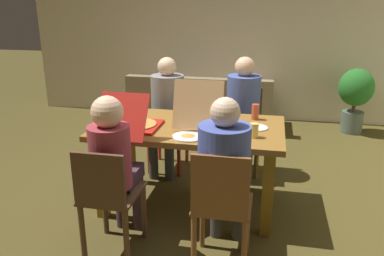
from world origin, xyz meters
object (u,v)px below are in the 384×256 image
at_px(dining_table, 190,138).
at_px(drinking_glass_0, 255,112).
at_px(chair_0, 108,198).
at_px(person_3, 225,167).
at_px(pizza_box_1, 202,118).
at_px(plate_2, 188,136).
at_px(drinking_glass_1, 254,130).
at_px(person_1, 167,106).
at_px(pizza_box_0, 134,124).
at_px(plate_0, 256,128).
at_px(potted_plant, 356,94).
at_px(chair_2, 243,126).
at_px(drinking_glass_2, 133,108).
at_px(chair_1, 170,122).
at_px(couch, 201,107).
at_px(chair_3, 221,206).
at_px(person_0, 114,160).
at_px(person_2, 243,107).
at_px(plate_1, 224,137).

height_order(dining_table, drinking_glass_0, drinking_glass_0).
bearing_deg(chair_0, person_3, 9.93).
xyz_separation_m(pizza_box_1, plate_2, (-0.05, -0.38, -0.05)).
bearing_deg(drinking_glass_1, chair_0, -145.34).
relative_size(person_3, pizza_box_1, 2.34).
xyz_separation_m(chair_0, person_1, (0.00, 1.61, 0.26)).
height_order(pizza_box_0, drinking_glass_0, pizza_box_0).
relative_size(plate_0, potted_plant, 0.22).
bearing_deg(chair_2, drinking_glass_0, -76.52).
bearing_deg(chair_2, drinking_glass_1, -81.59).
distance_m(dining_table, drinking_glass_1, 0.63).
bearing_deg(drinking_glass_2, pizza_box_0, -69.25).
xyz_separation_m(chair_1, drinking_glass_1, (0.98, -1.07, 0.32)).
relative_size(person_1, couch, 0.60).
distance_m(person_3, potted_plant, 3.56).
xyz_separation_m(dining_table, chair_3, (0.40, -0.87, -0.14)).
height_order(dining_table, chair_2, chair_2).
height_order(person_1, drinking_glass_2, person_1).
bearing_deg(pizza_box_1, couch, 100.60).
bearing_deg(person_0, couch, 88.66).
bearing_deg(chair_2, chair_1, -176.35).
distance_m(dining_table, chair_3, 0.97).
distance_m(chair_2, plate_0, 0.95).
relative_size(person_0, couch, 0.58).
bearing_deg(drinking_glass_2, chair_3, -47.96).
distance_m(dining_table, chair_2, 1.02).
distance_m(dining_table, person_1, 0.84).
bearing_deg(person_1, potted_plant, 38.40).
distance_m(chair_0, plate_0, 1.37).
bearing_deg(potted_plant, chair_2, -132.18).
xyz_separation_m(person_1, drinking_glass_2, (-0.21, -0.48, 0.09)).
bearing_deg(chair_0, drinking_glass_1, 34.66).
bearing_deg(person_1, chair_2, 13.43).
distance_m(person_0, person_1, 1.46).
bearing_deg(plate_2, person_3, -50.88).
height_order(dining_table, pizza_box_0, pizza_box_0).
relative_size(person_0, drinking_glass_2, 10.05).
height_order(chair_1, chair_3, chair_1).
bearing_deg(person_2, person_0, -117.91).
bearing_deg(couch, chair_0, -91.28).
height_order(person_1, chair_2, person_1).
height_order(pizza_box_0, plate_2, pizza_box_0).
xyz_separation_m(person_0, plate_2, (0.46, 0.42, 0.07)).
distance_m(person_0, potted_plant, 3.95).
xyz_separation_m(pizza_box_1, drinking_glass_2, (-0.71, 0.18, 0.00)).
relative_size(plate_1, couch, 0.10).
xyz_separation_m(chair_2, plate_2, (-0.35, -1.23, 0.28)).
distance_m(chair_2, plate_2, 1.31).
xyz_separation_m(dining_table, person_2, (0.40, 0.80, 0.10)).
height_order(pizza_box_0, plate_0, pizza_box_0).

